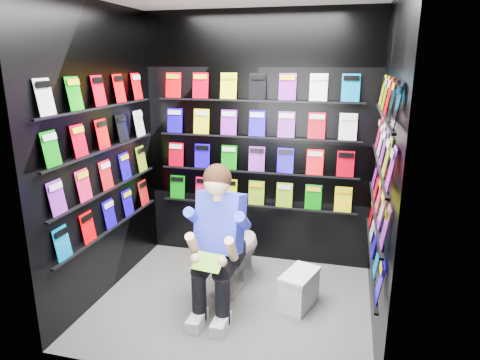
# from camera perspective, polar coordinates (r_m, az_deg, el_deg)

# --- Properties ---
(floor) EXTENTS (2.40, 2.40, 0.00)m
(floor) POSITION_cam_1_polar(r_m,az_deg,el_deg) (4.00, -1.01, -16.14)
(floor) COLOR #5C5C5A
(floor) RESTS_ON ground
(wall_back) EXTENTS (2.40, 0.04, 2.60)m
(wall_back) POSITION_cam_1_polar(r_m,az_deg,el_deg) (4.45, 2.36, 5.16)
(wall_back) COLOR black
(wall_back) RESTS_ON floor
(wall_front) EXTENTS (2.40, 0.04, 2.60)m
(wall_front) POSITION_cam_1_polar(r_m,az_deg,el_deg) (2.58, -7.06, -2.68)
(wall_front) COLOR black
(wall_front) RESTS_ON floor
(wall_left) EXTENTS (0.04, 2.00, 2.60)m
(wall_left) POSITION_cam_1_polar(r_m,az_deg,el_deg) (3.98, -18.01, 3.17)
(wall_left) COLOR black
(wall_left) RESTS_ON floor
(wall_right) EXTENTS (0.04, 2.00, 2.60)m
(wall_right) POSITION_cam_1_polar(r_m,az_deg,el_deg) (3.39, 18.86, 1.00)
(wall_right) COLOR black
(wall_right) RESTS_ON floor
(comics_back) EXTENTS (2.10, 0.06, 1.37)m
(comics_back) POSITION_cam_1_polar(r_m,az_deg,el_deg) (4.42, 2.28, 5.16)
(comics_back) COLOR red
(comics_back) RESTS_ON wall_back
(comics_left) EXTENTS (0.06, 1.70, 1.37)m
(comics_left) POSITION_cam_1_polar(r_m,az_deg,el_deg) (3.97, -17.65, 3.23)
(comics_left) COLOR red
(comics_left) RESTS_ON wall_left
(comics_right) EXTENTS (0.06, 1.70, 1.37)m
(comics_right) POSITION_cam_1_polar(r_m,az_deg,el_deg) (3.38, 18.36, 1.12)
(comics_right) COLOR red
(comics_right) RESTS_ON wall_right
(toilet) EXTENTS (0.52, 0.80, 0.73)m
(toilet) POSITION_cam_1_polar(r_m,az_deg,el_deg) (4.15, -0.96, -9.17)
(toilet) COLOR silver
(toilet) RESTS_ON floor
(longbox) EXTENTS (0.33, 0.44, 0.30)m
(longbox) POSITION_cam_1_polar(r_m,az_deg,el_deg) (3.93, 7.91, -14.40)
(longbox) COLOR silver
(longbox) RESTS_ON floor
(longbox_lid) EXTENTS (0.35, 0.47, 0.03)m
(longbox_lid) POSITION_cam_1_polar(r_m,az_deg,el_deg) (3.85, 8.00, -12.30)
(longbox_lid) COLOR silver
(longbox_lid) RESTS_ON longbox
(reader) EXTENTS (0.63, 0.84, 1.42)m
(reader) POSITION_cam_1_polar(r_m,az_deg,el_deg) (3.65, -2.58, -5.79)
(reader) COLOR #1C22C1
(reader) RESTS_ON toilet
(held_comic) EXTENTS (0.26, 0.17, 0.10)m
(held_comic) POSITION_cam_1_polar(r_m,az_deg,el_deg) (3.43, -4.28, -10.88)
(held_comic) COLOR #1B994D
(held_comic) RESTS_ON reader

